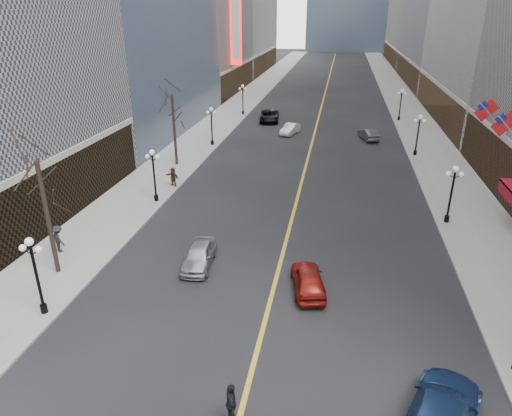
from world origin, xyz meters
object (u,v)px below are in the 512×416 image
at_px(streetlamp_west_2, 212,122).
at_px(car_nb_mid, 290,129).
at_px(car_sb_far, 368,134).
at_px(car_nb_far, 269,116).
at_px(car_sb_mid, 308,280).
at_px(streetlamp_east_2, 418,131).
at_px(streetlamp_west_3, 243,96).
at_px(streetlamp_east_3, 401,101).
at_px(car_sb_near, 441,415).
at_px(car_nb_near, 199,255).
at_px(streetlamp_west_0, 35,268).
at_px(streetlamp_west_1, 154,170).
at_px(streetlamp_east_1, 452,188).

bearing_deg(streetlamp_west_2, car_nb_mid, 40.48).
xyz_separation_m(streetlamp_west_2, car_sb_far, (18.68, 6.34, -2.22)).
xyz_separation_m(car_nb_far, car_sb_mid, (9.02, -43.40, -0.07)).
height_order(streetlamp_east_2, streetlamp_west_3, same).
distance_m(streetlamp_east_3, car_sb_near, 56.18).
bearing_deg(car_nb_near, streetlamp_east_2, 53.98).
relative_size(streetlamp_west_2, car_sb_near, 0.76).
height_order(streetlamp_west_2, car_sb_near, streetlamp_west_2).
xyz_separation_m(streetlamp_west_0, car_nb_mid, (8.64, 41.38, -2.23)).
distance_m(streetlamp_east_2, streetlamp_east_3, 18.00).
relative_size(streetlamp_east_2, car_nb_far, 0.77).
bearing_deg(streetlamp_west_1, streetlamp_west_0, -90.00).
bearing_deg(streetlamp_west_0, streetlamp_west_1, 90.00).
bearing_deg(car_sb_far, streetlamp_west_3, -49.76).
height_order(streetlamp_west_2, car_nb_far, streetlamp_west_2).
distance_m(streetlamp_west_3, car_nb_near, 46.03).
distance_m(car_nb_mid, car_nb_far, 7.92).
bearing_deg(car_nb_near, car_sb_far, 66.07).
bearing_deg(streetlamp_east_2, streetlamp_east_1, -90.00).
distance_m(streetlamp_east_3, streetlamp_west_1, 43.05).
height_order(car_nb_near, car_sb_mid, car_nb_near).
distance_m(streetlamp_east_3, streetlamp_west_0, 57.10).
bearing_deg(car_nb_mid, streetlamp_west_1, -92.39).
relative_size(streetlamp_west_1, streetlamp_west_2, 1.00).
bearing_deg(streetlamp_west_1, streetlamp_west_2, 90.00).
distance_m(streetlamp_west_3, car_sb_far, 22.13).
relative_size(streetlamp_west_0, streetlamp_west_1, 1.00).
height_order(streetlamp_east_1, car_nb_near, streetlamp_east_1).
bearing_deg(car_sb_mid, car_nb_far, -90.08).
relative_size(streetlamp_west_3, car_sb_far, 1.08).
xyz_separation_m(streetlamp_east_1, streetlamp_west_3, (-23.60, 36.00, 0.00)).
bearing_deg(streetlamp_east_3, streetlamp_west_2, -142.67).
bearing_deg(streetlamp_east_1, streetlamp_east_2, 90.00).
height_order(streetlamp_east_2, car_nb_near, streetlamp_east_2).
xyz_separation_m(car_nb_far, car_sb_far, (13.90, -7.95, -0.12)).
xyz_separation_m(streetlamp_east_2, streetlamp_east_3, (0.00, 18.00, 0.00)).
bearing_deg(car_sb_far, streetlamp_east_1, 83.64).
height_order(streetlamp_west_0, car_nb_far, streetlamp_west_0).
bearing_deg(streetlamp_west_0, streetlamp_east_1, 34.14).
height_order(streetlamp_east_3, car_sb_far, streetlamp_east_3).
bearing_deg(streetlamp_west_3, streetlamp_east_1, -56.75).
height_order(streetlamp_west_3, car_nb_mid, streetlamp_west_3).
xyz_separation_m(streetlamp_west_0, streetlamp_west_3, (0.00, 52.00, 0.00)).
distance_m(car_nb_near, car_sb_far, 35.89).
height_order(streetlamp_east_1, car_nb_mid, streetlamp_east_1).
height_order(streetlamp_east_3, streetlamp_west_0, same).
bearing_deg(streetlamp_east_1, car_nb_near, -150.70).
height_order(streetlamp_east_1, car_nb_far, streetlamp_east_1).
bearing_deg(streetlamp_west_2, streetlamp_east_3, 37.33).
xyz_separation_m(streetlamp_west_0, streetlamp_west_1, (0.00, 16.00, 0.00)).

